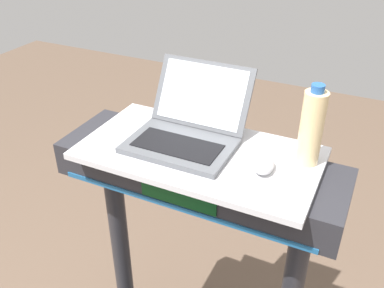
{
  "coord_description": "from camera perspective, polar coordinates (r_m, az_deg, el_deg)",
  "views": [
    {
      "loc": [
        0.46,
        -0.3,
        1.82
      ],
      "look_at": [
        0.0,
        0.65,
        1.19
      ],
      "focal_mm": 40.0,
      "sensor_mm": 36.0,
      "label": 1
    }
  ],
  "objects": [
    {
      "name": "water_bottle",
      "position": [
        1.23,
        15.65,
        2.13
      ],
      "size": [
        0.07,
        0.07,
        0.24
      ],
      "color": "beige",
      "rests_on": "desk_board"
    },
    {
      "name": "laptop",
      "position": [
        1.33,
        -0.63,
        2.14
      ],
      "size": [
        0.32,
        0.33,
        0.21
      ],
      "rotation": [
        0.0,
        0.0,
        -0.01
      ],
      "color": "#515459",
      "rests_on": "desk_board"
    },
    {
      "name": "computer_mouse",
      "position": [
        1.22,
        9.51,
        -2.68
      ],
      "size": [
        0.08,
        0.11,
        0.03
      ],
      "primitive_type": "ellipsoid",
      "rotation": [
        0.0,
        0.0,
        0.23
      ],
      "color": "#B2B2B7",
      "rests_on": "desk_board"
    },
    {
      "name": "desk_board",
      "position": [
        1.3,
        0.95,
        -1.24
      ],
      "size": [
        0.72,
        0.38,
        0.02
      ],
      "primitive_type": "cube",
      "color": "silver",
      "rests_on": "treadmill_base"
    }
  ]
}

